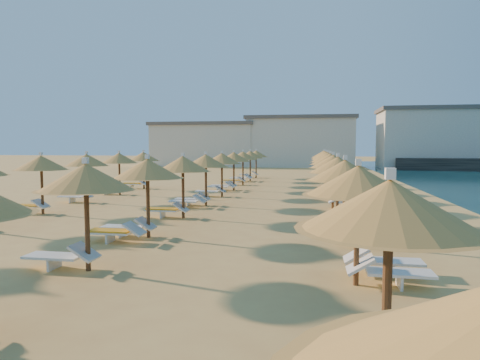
% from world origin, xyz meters
% --- Properties ---
extents(ground, '(220.00, 220.00, 0.00)m').
position_xyz_m(ground, '(0.00, 0.00, 0.00)').
color(ground, '#DAB360').
rests_on(ground, ground).
extents(hotel_blocks, '(48.24, 10.81, 8.10)m').
position_xyz_m(hotel_blocks, '(3.42, 45.44, 3.70)').
color(hotel_blocks, silver).
rests_on(hotel_blocks, ground).
extents(parasol_row_east, '(2.37, 40.57, 2.73)m').
position_xyz_m(parasol_row_east, '(3.73, 3.72, 2.22)').
color(parasol_row_east, brown).
rests_on(parasol_row_east, ground).
extents(parasol_row_west, '(2.37, 40.57, 2.73)m').
position_xyz_m(parasol_row_west, '(-2.52, 3.72, 2.22)').
color(parasol_row_west, brown).
rests_on(parasol_row_west, ground).
extents(parasol_row_inland, '(2.37, 21.47, 2.73)m').
position_xyz_m(parasol_row_inland, '(-8.98, 1.81, 2.22)').
color(parasol_row_inland, brown).
rests_on(parasol_row_inland, ground).
extents(loungers, '(15.90, 39.71, 0.66)m').
position_xyz_m(loungers, '(-0.94, 3.39, 0.34)').
color(loungers, white).
rests_on(loungers, ground).
extents(beachgoer_c, '(0.97, 0.79, 1.55)m').
position_xyz_m(beachgoer_c, '(5.01, 8.76, 0.77)').
color(beachgoer_c, tan).
rests_on(beachgoer_c, ground).
extents(beachgoer_a, '(0.54, 0.70, 1.71)m').
position_xyz_m(beachgoer_a, '(4.90, 0.75, 0.85)').
color(beachgoer_a, tan).
rests_on(beachgoer_a, ground).
extents(beachgoer_b, '(0.94, 0.99, 1.61)m').
position_xyz_m(beachgoer_b, '(3.81, 6.60, 0.80)').
color(beachgoer_b, tan).
rests_on(beachgoer_b, ground).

